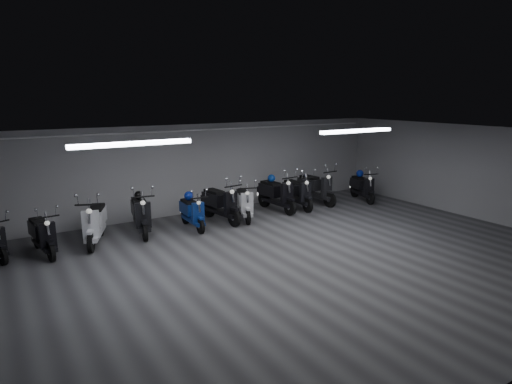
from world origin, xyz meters
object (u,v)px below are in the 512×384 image
scooter_2 (94,216)px  scooter_8 (298,188)px  scooter_1 (42,228)px  helmet_4 (189,196)px  scooter_10 (363,183)px  helmet_1 (139,195)px  helmet_0 (271,178)px  helmet_3 (360,174)px  scooter_9 (316,182)px  scooter_7 (277,189)px  scooter_4 (192,207)px  scooter_5 (221,198)px  scooter_6 (244,198)px  scooter_3 (141,208)px

scooter_2 → scooter_8: 6.47m
scooter_1 → helmet_4: (3.81, 0.30, 0.25)m
scooter_10 → helmet_4: scooter_10 is taller
scooter_8 → helmet_1: 5.21m
helmet_0 → helmet_3: size_ratio=0.96×
scooter_9 → helmet_4: (-4.79, -0.23, 0.15)m
scooter_7 → scooter_8: size_ratio=1.06×
scooter_8 → scooter_9: (0.93, 0.18, 0.04)m
scooter_9 → scooter_10: (1.67, -0.55, -0.09)m
scooter_1 → helmet_0: (6.87, 0.69, 0.40)m
scooter_4 → helmet_4: 0.36m
scooter_2 → scooter_4: bearing=19.8°
scooter_1 → scooter_5: size_ratio=0.88×
scooter_9 → helmet_0: scooter_9 is taller
scooter_1 → helmet_3: scooter_1 is taller
scooter_6 → helmet_1: scooter_6 is taller
helmet_4 → helmet_1: bearing=166.9°
scooter_3 → helmet_4: size_ratio=7.42×
scooter_5 → scooter_9: scooter_9 is taller
scooter_4 → scooter_6: (1.73, 0.08, 0.05)m
scooter_9 → scooter_10: scooter_9 is taller
scooter_2 → helmet_1: 1.38m
scooter_3 → scooter_5: 2.36m
scooter_3 → scooter_10: size_ratio=1.11×
scooter_3 → scooter_8: size_ratio=1.04×
scooter_9 → helmet_4: 4.80m
scooter_9 → scooter_10: size_ratio=1.14×
scooter_7 → helmet_0: scooter_7 is taller
scooter_3 → scooter_8: (5.24, 0.01, -0.02)m
scooter_7 → scooter_9: scooter_9 is taller
scooter_2 → helmet_3: scooter_2 is taller
helmet_3 → scooter_2: bearing=-179.6°
helmet_1 → scooter_3: bearing=-99.9°
scooter_3 → helmet_3: size_ratio=7.49×
scooter_6 → scooter_10: (4.74, -0.16, -0.01)m
helmet_3 → scooter_10: bearing=-107.3°
helmet_0 → helmet_3: bearing=-7.7°
scooter_2 → scooter_9: 7.40m
scooter_6 → scooter_5: bearing=-169.3°
scooter_8 → helmet_3: 2.68m
scooter_4 → scooter_8: 3.88m
helmet_0 → scooter_10: bearing=-11.6°
scooter_3 → scooter_9: 6.17m
scooter_2 → scooter_7: size_ratio=0.98×
scooter_9 → scooter_3: bearing=176.6°
scooter_7 → helmet_4: bearing=177.7°
scooter_2 → scooter_4: size_ratio=1.18×
scooter_7 → scooter_8: bearing=-8.7°
scooter_3 → scooter_7: bearing=10.8°
scooter_6 → scooter_8: bearing=25.8°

